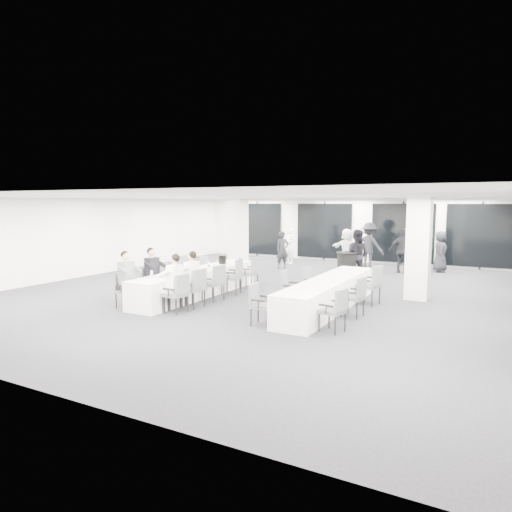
# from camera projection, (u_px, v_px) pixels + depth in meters

# --- Properties ---
(room) EXTENTS (14.04, 16.04, 2.84)m
(room) POSITION_uv_depth(u_px,v_px,m) (307.00, 243.00, 14.08)
(room) COLOR black
(room) RESTS_ON ground
(column_left) EXTENTS (0.60, 0.60, 2.80)m
(column_left) POSITION_uv_depth(u_px,v_px,m) (238.00, 235.00, 17.63)
(column_left) COLOR silver
(column_left) RESTS_ON floor
(column_right) EXTENTS (0.60, 0.60, 2.80)m
(column_right) POSITION_uv_depth(u_px,v_px,m) (419.00, 248.00, 12.42)
(column_right) COLOR silver
(column_right) RESTS_ON floor
(banquet_table_main) EXTENTS (0.90, 5.00, 0.75)m
(banquet_table_main) POSITION_uv_depth(u_px,v_px,m) (198.00, 283.00, 12.99)
(banquet_table_main) COLOR silver
(banquet_table_main) RESTS_ON floor
(banquet_table_side) EXTENTS (0.90, 5.00, 0.75)m
(banquet_table_side) POSITION_uv_depth(u_px,v_px,m) (328.00, 294.00, 11.35)
(banquet_table_side) COLOR silver
(banquet_table_side) RESTS_ON floor
(cocktail_table) EXTENTS (0.72, 0.72, 0.99)m
(cocktail_table) POSITION_uv_depth(u_px,v_px,m) (347.00, 267.00, 15.26)
(cocktail_table) COLOR black
(cocktail_table) RESTS_ON floor
(chair_main_left_near) EXTENTS (0.54, 0.56, 0.88)m
(chair_main_left_near) POSITION_uv_depth(u_px,v_px,m) (124.00, 287.00, 11.55)
(chair_main_left_near) COLOR #4A4C51
(chair_main_left_near) RESTS_ON floor
(chair_main_left_second) EXTENTS (0.56, 0.58, 0.90)m
(chair_main_left_second) POSITION_uv_depth(u_px,v_px,m) (149.00, 281.00, 12.39)
(chair_main_left_second) COLOR #4A4C51
(chair_main_left_second) RESTS_ON floor
(chair_main_left_mid) EXTENTS (0.47, 0.52, 0.90)m
(chair_main_left_mid) POSITION_uv_depth(u_px,v_px,m) (166.00, 277.00, 13.03)
(chair_main_left_mid) COLOR #4A4C51
(chair_main_left_mid) RESTS_ON floor
(chair_main_left_fourth) EXTENTS (0.53, 0.59, 1.04)m
(chair_main_left_fourth) POSITION_uv_depth(u_px,v_px,m) (187.00, 270.00, 13.91)
(chair_main_left_fourth) COLOR #4A4C51
(chair_main_left_fourth) RESTS_ON floor
(chair_main_left_far) EXTENTS (0.48, 0.53, 0.90)m
(chair_main_left_far) POSITION_uv_depth(u_px,v_px,m) (207.00, 268.00, 14.83)
(chair_main_left_far) COLOR #4A4C51
(chair_main_left_far) RESTS_ON floor
(chair_main_right_near) EXTENTS (0.52, 0.57, 0.96)m
(chair_main_right_near) POSITION_uv_depth(u_px,v_px,m) (178.00, 291.00, 10.85)
(chair_main_right_near) COLOR #4A4C51
(chair_main_right_near) RESTS_ON floor
(chair_main_right_second) EXTENTS (0.55, 0.60, 0.99)m
(chair_main_right_second) POSITION_uv_depth(u_px,v_px,m) (195.00, 286.00, 11.44)
(chair_main_right_second) COLOR #4A4C51
(chair_main_right_second) RESTS_ON floor
(chair_main_right_mid) EXTENTS (0.56, 0.60, 0.98)m
(chair_main_right_mid) POSITION_uv_depth(u_px,v_px,m) (215.00, 281.00, 12.25)
(chair_main_right_mid) COLOR #4A4C51
(chair_main_right_mid) RESTS_ON floor
(chair_main_right_fourth) EXTENTS (0.61, 0.64, 1.03)m
(chair_main_right_fourth) POSITION_uv_depth(u_px,v_px,m) (234.00, 274.00, 13.11)
(chair_main_right_fourth) COLOR #4A4C51
(chair_main_right_fourth) RESTS_ON floor
(chair_main_right_far) EXTENTS (0.50, 0.56, 0.97)m
(chair_main_right_far) POSITION_uv_depth(u_px,v_px,m) (251.00, 271.00, 14.01)
(chair_main_right_far) COLOR #4A4C51
(chair_main_right_far) RESTS_ON floor
(chair_side_left_near) EXTENTS (0.49, 0.53, 0.90)m
(chair_side_left_near) POSITION_uv_depth(u_px,v_px,m) (259.00, 301.00, 9.87)
(chair_side_left_near) COLOR #4A4C51
(chair_side_left_near) RESTS_ON floor
(chair_side_left_mid) EXTENTS (0.55, 0.60, 0.97)m
(chair_side_left_mid) POSITION_uv_depth(u_px,v_px,m) (290.00, 287.00, 11.29)
(chair_side_left_mid) COLOR #4A4C51
(chair_side_left_mid) RESTS_ON floor
(chair_side_left_far) EXTENTS (0.50, 0.54, 0.88)m
(chair_side_left_far) POSITION_uv_depth(u_px,v_px,m) (311.00, 281.00, 12.52)
(chair_side_left_far) COLOR #4A4C51
(chair_side_left_far) RESTS_ON floor
(chair_side_right_near) EXTENTS (0.55, 0.58, 0.91)m
(chair_side_right_near) POSITION_uv_depth(u_px,v_px,m) (336.00, 308.00, 9.26)
(chair_side_right_near) COLOR #4A4C51
(chair_side_right_near) RESTS_ON floor
(chair_side_right_mid) EXTENTS (0.53, 0.57, 0.93)m
(chair_side_right_mid) POSITION_uv_depth(u_px,v_px,m) (356.00, 294.00, 10.53)
(chair_side_right_mid) COLOR #4A4C51
(chair_side_right_mid) RESTS_ON floor
(chair_side_right_far) EXTENTS (0.62, 0.65, 1.03)m
(chair_side_right_far) POSITION_uv_depth(u_px,v_px,m) (372.00, 283.00, 11.78)
(chair_side_right_far) COLOR #4A4C51
(chair_side_right_far) RESTS_ON floor
(seated_guest_a) EXTENTS (0.50, 0.38, 1.44)m
(seated_guest_a) POSITION_uv_depth(u_px,v_px,m) (128.00, 276.00, 11.45)
(seated_guest_a) COLOR slate
(seated_guest_a) RESTS_ON floor
(seated_guest_b) EXTENTS (0.50, 0.38, 1.44)m
(seated_guest_b) POSITION_uv_depth(u_px,v_px,m) (154.00, 271.00, 12.30)
(seated_guest_b) COLOR black
(seated_guest_b) RESTS_ON floor
(seated_guest_c) EXTENTS (0.50, 0.38, 1.44)m
(seated_guest_c) POSITION_uv_depth(u_px,v_px,m) (173.00, 279.00, 10.90)
(seated_guest_c) COLOR white
(seated_guest_c) RESTS_ON floor
(seated_guest_d) EXTENTS (0.50, 0.38, 1.44)m
(seated_guest_d) POSITION_uv_depth(u_px,v_px,m) (190.00, 275.00, 11.50)
(seated_guest_d) COLOR white
(seated_guest_d) RESTS_ON floor
(standing_guest_a) EXTENTS (0.78, 0.80, 1.70)m
(standing_guest_a) POSITION_uv_depth(u_px,v_px,m) (282.00, 248.00, 18.26)
(standing_guest_a) COLOR black
(standing_guest_a) RESTS_ON floor
(standing_guest_b) EXTENTS (0.96, 0.59, 1.98)m
(standing_guest_b) POSITION_uv_depth(u_px,v_px,m) (357.00, 252.00, 15.36)
(standing_guest_b) COLOR black
(standing_guest_b) RESTS_ON floor
(standing_guest_c) EXTENTS (1.47, 0.95, 2.11)m
(standing_guest_c) POSITION_uv_depth(u_px,v_px,m) (369.00, 243.00, 18.18)
(standing_guest_c) COLOR black
(standing_guest_c) RESTS_ON floor
(standing_guest_d) EXTENTS (1.20, 0.78, 1.92)m
(standing_guest_d) POSITION_uv_depth(u_px,v_px,m) (403.00, 248.00, 17.10)
(standing_guest_d) COLOR black
(standing_guest_d) RESTS_ON floor
(standing_guest_e) EXTENTS (0.64, 0.92, 1.78)m
(standing_guest_e) POSITION_uv_depth(u_px,v_px,m) (441.00, 249.00, 17.38)
(standing_guest_e) COLOR black
(standing_guest_e) RESTS_ON floor
(standing_guest_f) EXTENTS (1.76, 0.97, 1.81)m
(standing_guest_f) POSITION_uv_depth(u_px,v_px,m) (347.00, 246.00, 18.49)
(standing_guest_f) COLOR white
(standing_guest_f) RESTS_ON floor
(standing_guest_g) EXTENTS (0.82, 0.78, 1.77)m
(standing_guest_g) POSITION_uv_depth(u_px,v_px,m) (290.00, 243.00, 19.81)
(standing_guest_g) COLOR white
(standing_guest_g) RESTS_ON floor
(ice_bucket_near) EXTENTS (0.20, 0.20, 0.22)m
(ice_bucket_near) POSITION_uv_depth(u_px,v_px,m) (171.00, 271.00, 11.93)
(ice_bucket_near) COLOR black
(ice_bucket_near) RESTS_ON banquet_table_main
(ice_bucket_far) EXTENTS (0.24, 0.24, 0.27)m
(ice_bucket_far) POSITION_uv_depth(u_px,v_px,m) (222.00, 260.00, 14.15)
(ice_bucket_far) COLOR black
(ice_bucket_far) RESTS_ON banquet_table_main
(water_bottle_a) EXTENTS (0.06, 0.06, 0.20)m
(water_bottle_a) POSITION_uv_depth(u_px,v_px,m) (152.00, 274.00, 11.44)
(water_bottle_a) COLOR silver
(water_bottle_a) RESTS_ON banquet_table_main
(water_bottle_b) EXTENTS (0.07, 0.07, 0.21)m
(water_bottle_b) POSITION_uv_depth(u_px,v_px,m) (209.00, 265.00, 13.13)
(water_bottle_b) COLOR silver
(water_bottle_b) RESTS_ON banquet_table_main
(water_bottle_c) EXTENTS (0.07, 0.07, 0.23)m
(water_bottle_c) POSITION_uv_depth(u_px,v_px,m) (240.00, 258.00, 14.82)
(water_bottle_c) COLOR silver
(water_bottle_c) RESTS_ON banquet_table_main
(plate_a) EXTENTS (0.19, 0.19, 0.03)m
(plate_a) POSITION_uv_depth(u_px,v_px,m) (168.00, 276.00, 11.79)
(plate_a) COLOR white
(plate_a) RESTS_ON banquet_table_main
(plate_b) EXTENTS (0.20, 0.20, 0.03)m
(plate_b) POSITION_uv_depth(u_px,v_px,m) (163.00, 277.00, 11.52)
(plate_b) COLOR white
(plate_b) RESTS_ON banquet_table_main
(plate_c) EXTENTS (0.22, 0.22, 0.03)m
(plate_c) POSITION_uv_depth(u_px,v_px,m) (185.00, 272.00, 12.39)
(plate_c) COLOR white
(plate_c) RESTS_ON banquet_table_main
(wine_glass) EXTENTS (0.08, 0.08, 0.20)m
(wine_glass) POSITION_uv_depth(u_px,v_px,m) (151.00, 277.00, 10.79)
(wine_glass) COLOR silver
(wine_glass) RESTS_ON banquet_table_main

